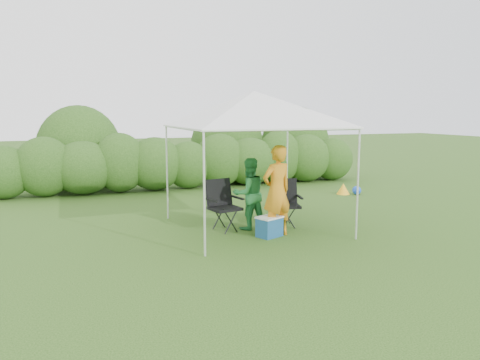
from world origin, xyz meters
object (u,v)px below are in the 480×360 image
object	(u,v)px
chair_left	(222,202)
woman	(249,194)
canopy	(254,109)
man	(277,191)
cooler	(269,226)
chair_right	(286,199)

from	to	relation	value
chair_left	woman	xyz separation A→B (m)	(0.54, -0.12, 0.15)
canopy	woman	bearing A→B (deg)	-170.46
chair_left	woman	distance (m)	0.57
canopy	chair_left	size ratio (longest dim) A/B	2.97
man	woman	world-z (taller)	man
man	cooler	size ratio (longest dim) A/B	3.09
canopy	chair_right	xyz separation A→B (m)	(0.74, 0.01, -1.90)
chair_right	chair_left	bearing A→B (deg)	-170.28
chair_right	man	xyz separation A→B (m)	(-0.54, -0.72, 0.33)
chair_right	cooler	world-z (taller)	chair_right
chair_right	canopy	bearing A→B (deg)	-165.81
canopy	woman	world-z (taller)	canopy
chair_left	canopy	bearing A→B (deg)	-21.00
chair_right	cooler	bearing A→B (deg)	-119.88
canopy	chair_left	distance (m)	1.99
chair_right	woman	xyz separation A→B (m)	(-0.85, -0.03, 0.18)
chair_right	man	world-z (taller)	man
woman	chair_right	bearing A→B (deg)	175.48
chair_right	man	bearing A→B (deg)	-113.56
canopy	cooler	size ratio (longest dim) A/B	5.36
cooler	canopy	bearing A→B (deg)	69.10
chair_left	man	bearing A→B (deg)	-55.83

